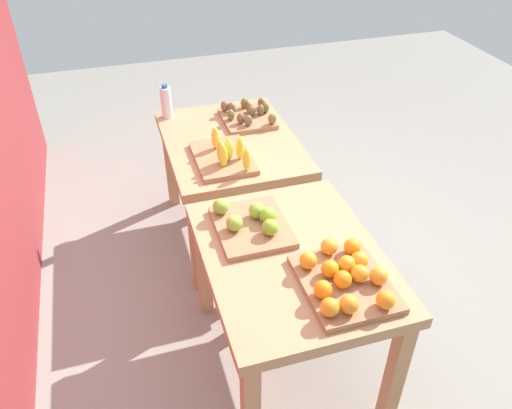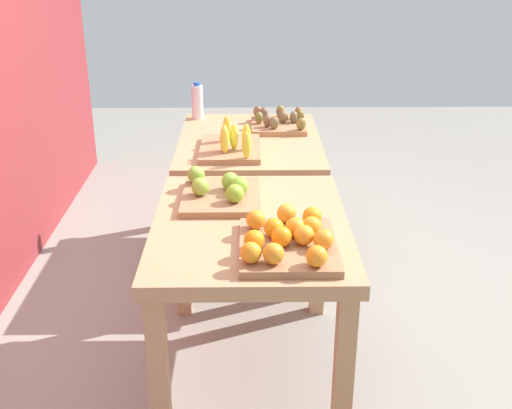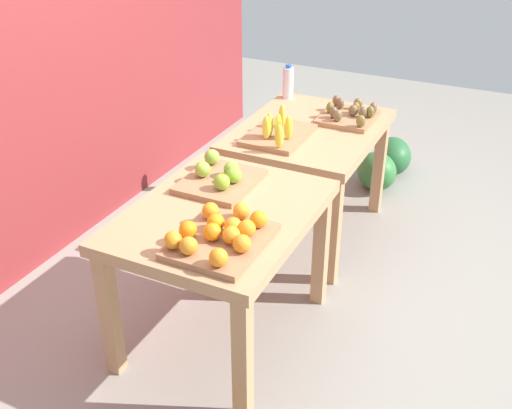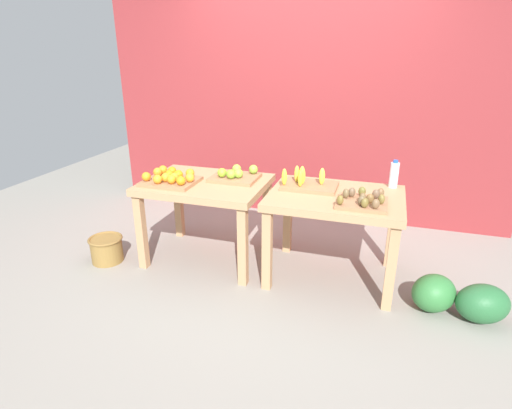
# 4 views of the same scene
# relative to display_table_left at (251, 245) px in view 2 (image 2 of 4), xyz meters

# --- Properties ---
(ground_plane) EXTENTS (8.00, 8.00, 0.00)m
(ground_plane) POSITION_rel_display_table_left_xyz_m (0.56, 0.00, -0.62)
(ground_plane) COLOR gray
(display_table_left) EXTENTS (1.04, 0.80, 0.73)m
(display_table_left) POSITION_rel_display_table_left_xyz_m (0.00, 0.00, 0.00)
(display_table_left) COLOR tan
(display_table_left) RESTS_ON ground_plane
(display_table_right) EXTENTS (1.04, 0.80, 0.73)m
(display_table_right) POSITION_rel_display_table_left_xyz_m (1.12, 0.00, 0.00)
(display_table_right) COLOR tan
(display_table_right) RESTS_ON ground_plane
(orange_bin) EXTENTS (0.46, 0.36, 0.11)m
(orange_bin) POSITION_rel_display_table_left_xyz_m (-0.25, -0.14, 0.15)
(orange_bin) COLOR #A3714D
(orange_bin) RESTS_ON display_table_left
(apple_bin) EXTENTS (0.40, 0.34, 0.11)m
(apple_bin) POSITION_rel_display_table_left_xyz_m (0.23, 0.13, 0.14)
(apple_bin) COLOR #A3714D
(apple_bin) RESTS_ON display_table_left
(banana_crate) EXTENTS (0.45, 0.32, 0.17)m
(banana_crate) POSITION_rel_display_table_left_xyz_m (0.87, 0.10, 0.15)
(banana_crate) COLOR #A3714D
(banana_crate) RESTS_ON display_table_right
(kiwi_bin) EXTENTS (0.36, 0.33, 0.10)m
(kiwi_bin) POSITION_rel_display_table_left_xyz_m (1.33, -0.18, 0.14)
(kiwi_bin) COLOR #A3714D
(kiwi_bin) RESTS_ON display_table_right
(water_bottle) EXTENTS (0.07, 0.07, 0.23)m
(water_bottle) POSITION_rel_display_table_left_xyz_m (1.54, 0.32, 0.21)
(water_bottle) COLOR silver
(water_bottle) RESTS_ON display_table_right
(watermelon_pile) EXTENTS (0.75, 0.44, 0.28)m
(watermelon_pile) POSITION_rel_display_table_left_xyz_m (2.07, -0.27, -0.49)
(watermelon_pile) COLOR #276234
(watermelon_pile) RESTS_ON ground_plane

